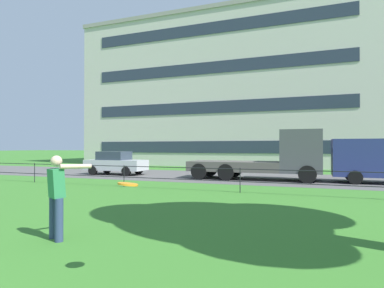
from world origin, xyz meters
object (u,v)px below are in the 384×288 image
Objects in this scene: frisbee at (128,184)px; apartment_building_background at (233,97)px; car_silver_left at (116,163)px; person_thrower at (57,194)px; flatbed_truck_right at (273,158)px.

apartment_building_background is at bearing 101.42° from frisbee.
car_silver_left is (-10.17, 14.69, -0.56)m from frisbee.
apartment_building_background reaches higher than car_silver_left.
car_silver_left is 0.14× the size of apartment_building_background.
person_thrower is 0.06× the size of apartment_building_background.
person_thrower reaches higher than frisbee.
apartment_building_background is (-6.70, 17.92, 6.31)m from flatbed_truck_right.
flatbed_truck_right is (10.27, 0.06, 0.44)m from car_silver_left.
person_thrower is at bearing 151.62° from frisbee.
flatbed_truck_right is 20.14m from apartment_building_background.
frisbee is 14.76m from flatbed_truck_right.
car_silver_left is at bearing 120.00° from person_thrower.
flatbed_truck_right is (0.10, 14.76, -0.12)m from frisbee.
car_silver_left is at bearing 124.70° from frisbee.
apartment_building_background is (3.57, 17.98, 6.75)m from car_silver_left.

